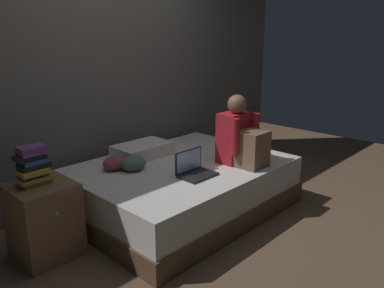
% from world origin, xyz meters
% --- Properties ---
extents(ground_plane, '(8.00, 8.00, 0.00)m').
position_xyz_m(ground_plane, '(0.00, 0.00, 0.00)').
color(ground_plane, brown).
extents(wall_back, '(5.60, 0.10, 2.70)m').
position_xyz_m(wall_back, '(0.00, 1.20, 1.35)').
color(wall_back, '#605B56').
rests_on(wall_back, ground_plane).
extents(bed, '(2.00, 1.50, 0.47)m').
position_xyz_m(bed, '(0.20, 0.30, 0.23)').
color(bed, brown).
rests_on(bed, ground_plane).
extents(nightstand, '(0.44, 0.46, 0.59)m').
position_xyz_m(nightstand, '(-1.10, 0.49, 0.29)').
color(nightstand, brown).
rests_on(nightstand, ground_plane).
extents(person_sitting, '(0.39, 0.44, 0.66)m').
position_xyz_m(person_sitting, '(0.59, -0.10, 0.72)').
color(person_sitting, '#B21E28').
rests_on(person_sitting, bed).
extents(laptop, '(0.32, 0.23, 0.22)m').
position_xyz_m(laptop, '(0.05, 0.01, 0.53)').
color(laptop, black).
rests_on(laptop, bed).
extents(pillow, '(0.56, 0.36, 0.13)m').
position_xyz_m(pillow, '(0.08, 0.75, 0.54)').
color(pillow, silver).
rests_on(pillow, bed).
extents(book_stack, '(0.23, 0.17, 0.29)m').
position_xyz_m(book_stack, '(-1.12, 0.53, 0.72)').
color(book_stack, brown).
rests_on(book_stack, nightstand).
extents(clothes_pile, '(0.38, 0.33, 0.13)m').
position_xyz_m(clothes_pile, '(-0.25, 0.56, 0.53)').
color(clothes_pile, '#4C6B56').
rests_on(clothes_pile, bed).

